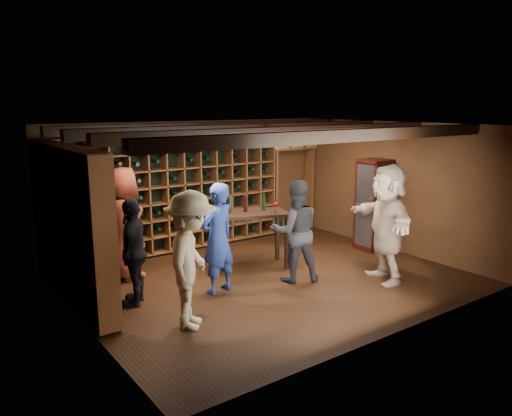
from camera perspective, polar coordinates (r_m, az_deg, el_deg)
ground at (r=8.29m, az=1.48°, el=-8.11°), size 6.00×6.00×0.00m
room_shell at (r=7.84m, az=1.34°, el=8.86°), size 6.00×6.00×6.00m
wine_rack_back at (r=9.65m, az=-9.41°, el=1.67°), size 4.65×0.30×2.20m
wine_rack_left at (r=7.46m, az=-20.14°, el=-1.88°), size 0.30×2.65×2.20m
crate_shelf at (r=11.18m, az=4.17°, el=5.35°), size 1.20×0.32×2.07m
display_cabinet at (r=10.00m, az=13.28°, el=0.16°), size 0.55×0.50×1.75m
man_blue_shirt at (r=7.52m, az=-4.41°, el=-3.48°), size 0.69×0.54×1.69m
man_grey_suit at (r=8.01m, az=4.51°, el=-2.66°), size 0.99×0.90×1.65m
guest_red_floral at (r=8.39m, az=-14.83°, el=-1.71°), size 0.61×0.92×1.84m
guest_woman_black at (r=7.29m, az=-13.79°, el=-4.84°), size 0.84×0.96×1.55m
guest_khaki at (r=6.37m, az=-7.44°, el=-5.96°), size 1.24×1.31×1.78m
guest_beige at (r=8.24m, az=14.70°, el=-1.70°), size 1.22×1.85×1.91m
tasting_table at (r=8.64m, az=-0.78°, el=-1.32°), size 1.46×1.07×1.27m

